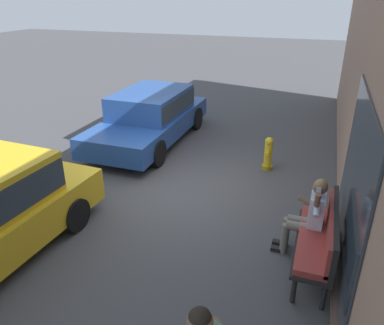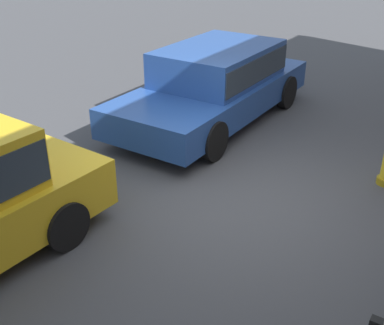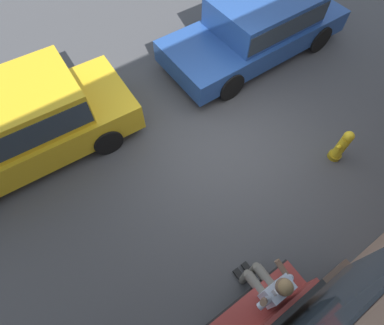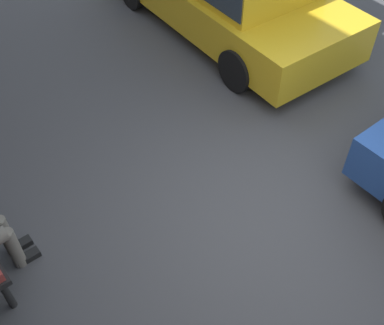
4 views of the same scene
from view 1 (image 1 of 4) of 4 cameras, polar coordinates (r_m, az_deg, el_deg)
name	(u,v)px [view 1 (image 1 of 4)]	position (r m, az deg, el deg)	size (l,w,h in m)	color
ground_plane	(182,188)	(8.18, -1.59, -3.95)	(60.00, 60.00, 0.00)	#424244
building_facade	(377,75)	(6.84, 26.37, 11.85)	(18.00, 0.51, 5.40)	#93705B
bench	(322,236)	(5.96, 19.19, -10.59)	(1.78, 0.55, 1.04)	black
person_on_phone	(309,215)	(6.17, 17.36, -7.62)	(0.73, 0.74, 1.38)	#6B665B
parked_car_near	(151,114)	(10.63, -6.33, 7.36)	(4.69, 1.99, 1.42)	#23478E
fire_hydrant	(268,154)	(9.08, 11.53, 1.28)	(0.38, 0.26, 0.81)	olive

